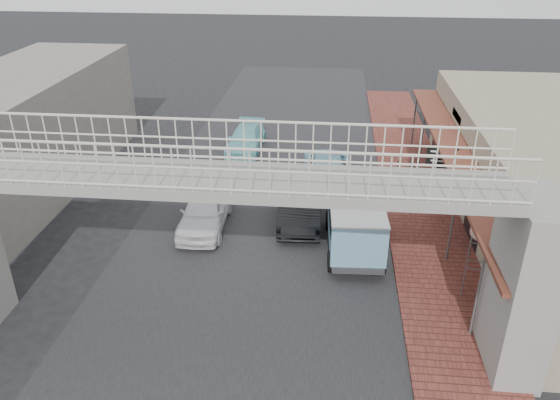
% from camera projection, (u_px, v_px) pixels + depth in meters
% --- Properties ---
extents(ground, '(120.00, 120.00, 0.00)m').
position_uv_depth(ground, '(250.00, 266.00, 19.15)').
color(ground, black).
rests_on(ground, ground).
extents(road_strip, '(10.00, 60.00, 0.01)m').
position_uv_depth(road_strip, '(250.00, 265.00, 19.15)').
color(road_strip, black).
rests_on(road_strip, ground).
extents(sidewalk, '(3.00, 40.00, 0.10)m').
position_uv_depth(sidewalk, '(427.00, 231.00, 21.22)').
color(sidewalk, brown).
rests_on(sidewalk, ground).
extents(shophouse_row, '(7.20, 18.00, 4.00)m').
position_uv_depth(shophouse_row, '(548.00, 179.00, 20.83)').
color(shophouse_row, gray).
rests_on(shophouse_row, ground).
extents(footbridge, '(16.40, 2.40, 6.34)m').
position_uv_depth(footbridge, '(225.00, 248.00, 14.17)').
color(footbridge, gray).
rests_on(footbridge, ground).
extents(building_far_left, '(5.00, 14.00, 5.00)m').
position_uv_depth(building_far_left, '(25.00, 131.00, 24.34)').
color(building_far_left, gray).
rests_on(building_far_left, ground).
extents(white_hatchback, '(1.79, 4.25, 1.43)m').
position_uv_depth(white_hatchback, '(205.00, 210.00, 21.33)').
color(white_hatchback, white).
rests_on(white_hatchback, ground).
extents(dark_sedan, '(1.86, 4.79, 1.56)m').
position_uv_depth(dark_sedan, '(300.00, 201.00, 21.92)').
color(dark_sedan, black).
rests_on(dark_sedan, ground).
extents(angkot_curb, '(2.41, 4.93, 1.35)m').
position_uv_depth(angkot_curb, '(327.00, 167.00, 25.29)').
color(angkot_curb, '#77B4CE').
rests_on(angkot_curb, ground).
extents(angkot_far, '(1.81, 4.21, 1.21)m').
position_uv_depth(angkot_far, '(246.00, 139.00, 28.75)').
color(angkot_far, '#76C6CD').
rests_on(angkot_far, ground).
extents(angkot_van, '(2.13, 4.32, 2.07)m').
position_uv_depth(angkot_van, '(355.00, 219.00, 19.46)').
color(angkot_van, black).
rests_on(angkot_van, ground).
extents(motorcycle_near, '(1.84, 1.16, 0.91)m').
position_uv_depth(motorcycle_near, '(440.00, 191.00, 23.23)').
color(motorcycle_near, black).
rests_on(motorcycle_near, sidewalk).
extents(motorcycle_far, '(1.53, 0.86, 0.89)m').
position_uv_depth(motorcycle_far, '(403.00, 169.00, 25.34)').
color(motorcycle_far, black).
rests_on(motorcycle_far, sidewalk).
extents(street_clock, '(0.69, 0.64, 2.67)m').
position_uv_depth(street_clock, '(481.00, 234.00, 16.52)').
color(street_clock, '#59595B').
rests_on(street_clock, sidewalk).
extents(arrow_sign, '(1.76, 1.14, 2.96)m').
position_uv_depth(arrow_sign, '(460.00, 160.00, 21.30)').
color(arrow_sign, '#59595B').
rests_on(arrow_sign, sidewalk).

